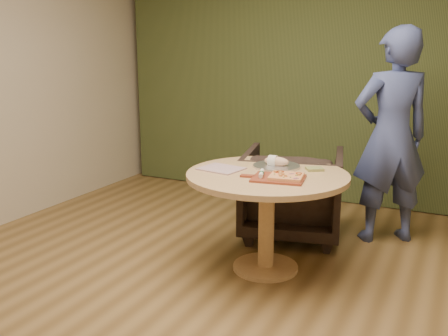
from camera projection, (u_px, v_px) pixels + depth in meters
room_shell at (193, 91)px, 2.71m from camera, size 5.04×6.04×2.84m
curtain at (329, 70)px, 5.24m from camera, size 4.80×0.14×2.78m
pedestal_table at (267, 192)px, 3.64m from camera, size 1.18×1.18×0.75m
pizza_paddle at (277, 178)px, 3.43m from camera, size 0.47×0.33×0.01m
flatbread_pizza at (286, 176)px, 3.40m from camera, size 0.25×0.25×0.04m
cutlery_roll at (261, 173)px, 3.47m from camera, size 0.08×0.20×0.03m
newspaper at (221, 169)px, 3.71m from camera, size 0.34×0.30×0.01m
serving_tray at (276, 166)px, 3.78m from camera, size 0.36×0.36×0.02m
bread_roll at (275, 161)px, 3.78m from camera, size 0.19×0.09×0.09m
green_packet at (315, 169)px, 3.68m from camera, size 0.15×0.15×0.02m
armchair at (292, 189)px, 4.37m from camera, size 0.99×0.95×0.86m
person_standing at (391, 137)px, 4.17m from camera, size 0.79×0.73×1.81m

